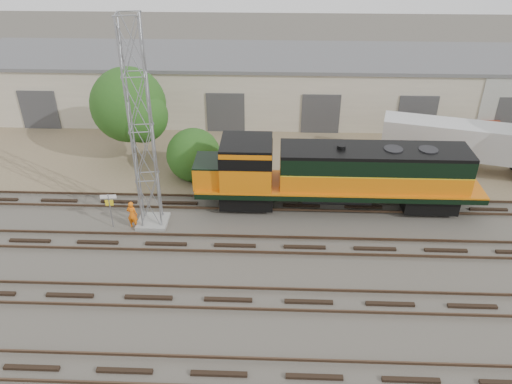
{
  "coord_description": "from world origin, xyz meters",
  "views": [
    {
      "loc": [
        -1.89,
        -21.59,
        17.28
      ],
      "look_at": [
        -2.89,
        4.0,
        2.2
      ],
      "focal_mm": 35.0,
      "sensor_mm": 36.0,
      "label": 1
    }
  ],
  "objects_px": {
    "worker": "(132,215)",
    "semi_trailer": "(468,142)",
    "locomotive": "(334,174)",
    "signal_tower": "(142,132)"
  },
  "relations": [
    {
      "from": "signal_tower",
      "to": "semi_trailer",
      "type": "relative_size",
      "value": 1.06
    },
    {
      "from": "worker",
      "to": "signal_tower",
      "type": "bearing_deg",
      "value": -145.97
    },
    {
      "from": "worker",
      "to": "semi_trailer",
      "type": "height_order",
      "value": "semi_trailer"
    },
    {
      "from": "signal_tower",
      "to": "semi_trailer",
      "type": "height_order",
      "value": "signal_tower"
    },
    {
      "from": "worker",
      "to": "locomotive",
      "type": "bearing_deg",
      "value": -158.42
    },
    {
      "from": "locomotive",
      "to": "worker",
      "type": "bearing_deg",
      "value": -167.27
    },
    {
      "from": "signal_tower",
      "to": "worker",
      "type": "bearing_deg",
      "value": -154.82
    },
    {
      "from": "worker",
      "to": "semi_trailer",
      "type": "relative_size",
      "value": 0.15
    },
    {
      "from": "locomotive",
      "to": "semi_trailer",
      "type": "height_order",
      "value": "locomotive"
    },
    {
      "from": "signal_tower",
      "to": "worker",
      "type": "height_order",
      "value": "signal_tower"
    }
  ]
}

